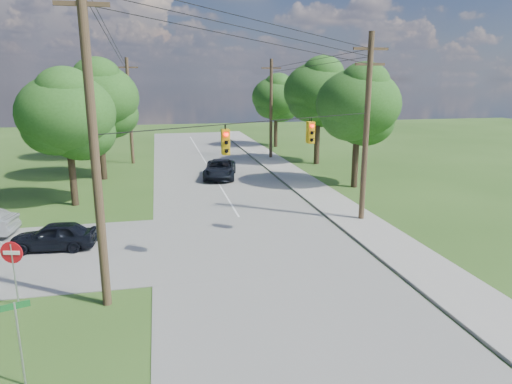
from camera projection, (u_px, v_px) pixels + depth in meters
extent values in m
plane|color=#2C4C19|center=(233.00, 297.00, 17.27)|extent=(140.00, 140.00, 0.00)
cube|color=gray|center=(257.00, 246.00, 22.42)|extent=(10.00, 100.00, 0.03)
cube|color=#9A9790|center=(382.00, 236.00, 23.77)|extent=(2.60, 100.00, 0.12)
cylinder|color=#503B29|center=(94.00, 141.00, 15.27)|extent=(0.32, 0.32, 12.00)
cube|color=#503B29|center=(82.00, 4.00, 14.24)|extent=(1.70, 0.12, 0.14)
cylinder|color=#503B29|center=(366.00, 130.00, 25.41)|extent=(0.32, 0.32, 10.50)
cube|color=#503B29|center=(371.00, 49.00, 24.37)|extent=(2.00, 0.12, 0.14)
cube|color=#503B29|center=(370.00, 64.00, 24.56)|extent=(1.70, 0.12, 0.14)
cylinder|color=#503B29|center=(271.00, 110.00, 46.35)|extent=(0.32, 0.32, 10.00)
cube|color=#503B29|center=(271.00, 68.00, 45.37)|extent=(2.00, 0.12, 0.14)
cylinder|color=#503B29|center=(130.00, 112.00, 43.52)|extent=(0.32, 0.32, 10.00)
cube|color=#503B29|center=(127.00, 67.00, 42.53)|extent=(2.00, 0.12, 0.14)
cylinder|color=black|center=(264.00, 22.00, 19.21)|extent=(13.52, 7.63, 1.53)
cylinder|color=black|center=(264.00, 32.00, 19.30)|extent=(13.52, 7.63, 1.53)
cylinder|color=black|center=(264.00, 42.00, 19.40)|extent=(13.52, 7.63, 1.53)
cylinder|color=black|center=(306.00, 61.00, 34.87)|extent=(0.03, 22.00, 0.53)
cylinder|color=black|center=(115.00, 45.00, 28.29)|extent=(0.43, 29.60, 2.03)
cylinder|color=black|center=(306.00, 67.00, 34.97)|extent=(0.03, 22.00, 0.53)
cylinder|color=black|center=(116.00, 51.00, 28.38)|extent=(0.43, 29.60, 2.03)
cylinder|color=black|center=(264.00, 121.00, 20.20)|extent=(13.52, 7.63, 0.04)
cube|color=gold|center=(226.00, 142.00, 18.87)|extent=(0.32, 0.22, 1.05)
sphere|color=#FF0C05|center=(226.00, 134.00, 18.65)|extent=(0.17, 0.17, 0.17)
cube|color=gold|center=(225.00, 141.00, 19.10)|extent=(0.32, 0.22, 1.05)
sphere|color=#FF0C05|center=(224.00, 133.00, 19.14)|extent=(0.17, 0.17, 0.17)
cube|color=gold|center=(311.00, 133.00, 22.26)|extent=(0.32, 0.22, 1.05)
sphere|color=#FF0C05|center=(312.00, 126.00, 22.04)|extent=(0.17, 0.17, 0.17)
cube|color=gold|center=(310.00, 132.00, 22.48)|extent=(0.32, 0.22, 1.05)
sphere|color=#FF0C05|center=(309.00, 125.00, 22.53)|extent=(0.17, 0.17, 0.17)
cylinder|color=#3C2D1E|center=(73.00, 182.00, 29.49)|extent=(0.45, 0.45, 3.15)
ellipsoid|color=#224F17|center=(67.00, 113.00, 28.45)|extent=(6.00, 6.00, 4.92)
cylinder|color=#3C2D1E|center=(103.00, 158.00, 37.25)|extent=(0.50, 0.50, 3.50)
ellipsoid|color=#224F17|center=(98.00, 98.00, 36.08)|extent=(6.40, 6.40, 5.25)
cylinder|color=#3C2D1E|center=(93.00, 144.00, 46.35)|extent=(0.48, 0.47, 3.32)
ellipsoid|color=#224F17|center=(89.00, 97.00, 45.24)|extent=(6.00, 6.00, 4.92)
cylinder|color=#3C2D1E|center=(355.00, 166.00, 34.50)|extent=(0.48, 0.48, 3.32)
ellipsoid|color=#224F17|center=(358.00, 104.00, 33.39)|extent=(6.20, 6.20, 5.08)
cylinder|color=#3C2D1E|center=(317.00, 145.00, 44.05)|extent=(0.52, 0.52, 3.67)
ellipsoid|color=#224F17|center=(319.00, 91.00, 42.83)|extent=(6.60, 6.60, 5.41)
cylinder|color=#3C2D1E|center=(276.00, 134.00, 55.30)|extent=(0.45, 0.45, 3.15)
ellipsoid|color=#224F17|center=(276.00, 97.00, 54.25)|extent=(5.80, 5.80, 4.76)
imported|color=black|center=(54.00, 236.00, 21.89)|extent=(4.04, 1.89, 1.34)
imported|color=black|center=(220.00, 169.00, 37.80)|extent=(3.49, 5.76, 1.49)
cylinder|color=#999D9F|center=(15.00, 275.00, 16.35)|extent=(0.06, 0.06, 2.36)
cylinder|color=red|center=(12.00, 253.00, 16.14)|extent=(0.80, 0.24, 0.82)
cube|color=white|center=(11.00, 253.00, 16.11)|extent=(0.58, 0.18, 0.14)
cylinder|color=#999D9F|center=(20.00, 345.00, 11.99)|extent=(0.06, 0.06, 2.44)
cube|color=#155D24|center=(15.00, 306.00, 11.72)|extent=(0.70, 0.25, 0.18)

